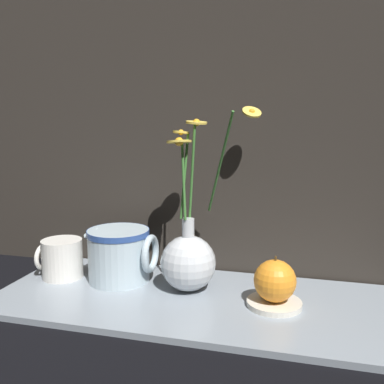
% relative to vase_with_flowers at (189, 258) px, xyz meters
% --- Properties ---
extents(ground_plane, '(6.00, 6.00, 0.00)m').
position_rel_vase_with_flowers_xyz_m(ground_plane, '(0.02, -0.04, -0.08)').
color(ground_plane, black).
extents(shelf, '(0.79, 0.32, 0.01)m').
position_rel_vase_with_flowers_xyz_m(shelf, '(0.02, -0.04, -0.07)').
color(shelf, gray).
rests_on(shelf, ground_plane).
extents(backdrop_wall, '(1.29, 0.02, 1.10)m').
position_rel_vase_with_flowers_xyz_m(backdrop_wall, '(0.02, 0.14, 0.47)').
color(backdrop_wall, '#2D2823').
rests_on(backdrop_wall, ground_plane).
extents(vase_with_flowers, '(0.19, 0.15, 0.37)m').
position_rel_vase_with_flowers_xyz_m(vase_with_flowers, '(0.00, 0.00, 0.00)').
color(vase_with_flowers, silver).
rests_on(vase_with_flowers, shelf).
extents(yellow_mug, '(0.10, 0.09, 0.08)m').
position_rel_vase_with_flowers_xyz_m(yellow_mug, '(-0.29, -0.00, -0.02)').
color(yellow_mug, silver).
rests_on(yellow_mug, shelf).
extents(ceramic_pitcher, '(0.16, 0.13, 0.12)m').
position_rel_vase_with_flowers_xyz_m(ceramic_pitcher, '(-0.16, 0.01, -0.00)').
color(ceramic_pitcher, silver).
rests_on(ceramic_pitcher, shelf).
extents(saucer_plate, '(0.10, 0.10, 0.01)m').
position_rel_vase_with_flowers_xyz_m(saucer_plate, '(0.17, -0.04, -0.06)').
color(saucer_plate, silver).
rests_on(saucer_plate, shelf).
extents(orange_fruit, '(0.08, 0.08, 0.09)m').
position_rel_vase_with_flowers_xyz_m(orange_fruit, '(0.17, -0.04, -0.02)').
color(orange_fruit, orange).
rests_on(orange_fruit, saucer_plate).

